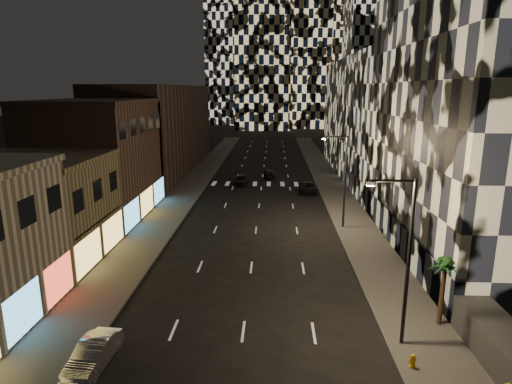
# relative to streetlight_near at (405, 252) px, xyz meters

# --- Properties ---
(sidewalk_left) EXTENTS (4.00, 120.00, 0.15)m
(sidewalk_left) POSITION_rel_streetlight_near_xyz_m (-18.35, 40.00, -5.28)
(sidewalk_left) COLOR #47443F
(sidewalk_left) RESTS_ON ground
(sidewalk_right) EXTENTS (4.00, 120.00, 0.15)m
(sidewalk_right) POSITION_rel_streetlight_near_xyz_m (1.65, 40.00, -5.28)
(sidewalk_right) COLOR #47443F
(sidewalk_right) RESTS_ON ground
(curb_left) EXTENTS (0.20, 120.00, 0.15)m
(curb_left) POSITION_rel_streetlight_near_xyz_m (-16.25, 40.00, -5.28)
(curb_left) COLOR #4C4C47
(curb_left) RESTS_ON ground
(curb_right) EXTENTS (0.20, 120.00, 0.15)m
(curb_right) POSITION_rel_streetlight_near_xyz_m (-0.45, 40.00, -5.28)
(curb_right) COLOR #4C4C47
(curb_right) RESTS_ON ground
(retail_tan) EXTENTS (10.00, 10.00, 8.00)m
(retail_tan) POSITION_rel_streetlight_near_xyz_m (-25.35, 11.00, -1.35)
(retail_tan) COLOR olive
(retail_tan) RESTS_ON ground
(retail_brown) EXTENTS (10.00, 15.00, 12.00)m
(retail_brown) POSITION_rel_streetlight_near_xyz_m (-25.35, 23.50, 0.65)
(retail_brown) COLOR #473128
(retail_brown) RESTS_ON ground
(retail_filler_left) EXTENTS (10.00, 40.00, 14.00)m
(retail_filler_left) POSITION_rel_streetlight_near_xyz_m (-25.35, 50.00, 1.65)
(retail_filler_left) COLOR #473128
(retail_filler_left) RESTS_ON ground
(midrise_right) EXTENTS (16.00, 25.00, 22.00)m
(midrise_right) POSITION_rel_streetlight_near_xyz_m (11.65, 14.50, 5.65)
(midrise_right) COLOR #232326
(midrise_right) RESTS_ON ground
(midrise_base) EXTENTS (0.60, 25.00, 3.00)m
(midrise_base) POSITION_rel_streetlight_near_xyz_m (3.95, 14.50, -3.85)
(midrise_base) COLOR #383838
(midrise_base) RESTS_ON ground
(plinth_right) EXTENTS (2.00, 8.00, 2.00)m
(plinth_right) POSITION_rel_streetlight_near_xyz_m (4.65, -2.00, -4.35)
(plinth_right) COLOR #383838
(plinth_right) RESTS_ON ground
(midrise_filler_right) EXTENTS (16.00, 40.00, 18.00)m
(midrise_filler_right) POSITION_rel_streetlight_near_xyz_m (11.65, 47.00, 3.65)
(midrise_filler_right) COLOR #232326
(midrise_filler_right) RESTS_ON ground
(streetlight_near) EXTENTS (2.55, 0.25, 9.00)m
(streetlight_near) POSITION_rel_streetlight_near_xyz_m (0.00, 0.00, 0.00)
(streetlight_near) COLOR black
(streetlight_near) RESTS_ON sidewalk_right
(streetlight_far) EXTENTS (2.55, 0.25, 9.00)m
(streetlight_far) POSITION_rel_streetlight_near_xyz_m (0.00, 20.00, 0.00)
(streetlight_far) COLOR black
(streetlight_far) RESTS_ON sidewalk_right
(car_silver_parked) EXTENTS (1.69, 4.15, 1.34)m
(car_silver_parked) POSITION_rel_streetlight_near_xyz_m (-15.55, -2.43, -4.68)
(car_silver_parked) COLOR gray
(car_silver_parked) RESTS_ON ground
(car_dark_midlane) EXTENTS (2.14, 4.40, 1.45)m
(car_dark_midlane) POSITION_rel_streetlight_near_xyz_m (-11.31, 39.39, -4.63)
(car_dark_midlane) COLOR black
(car_dark_midlane) RESTS_ON ground
(car_dark_oncoming) EXTENTS (1.84, 4.10, 1.17)m
(car_dark_oncoming) POSITION_rel_streetlight_near_xyz_m (-7.29, 44.95, -4.77)
(car_dark_oncoming) COLOR black
(car_dark_oncoming) RESTS_ON ground
(car_dark_rightlane) EXTENTS (2.23, 4.80, 1.33)m
(car_dark_rightlane) POSITION_rel_streetlight_near_xyz_m (-2.06, 34.98, -4.69)
(car_dark_rightlane) COLOR black
(car_dark_rightlane) RESTS_ON ground
(fire_hydrant) EXTENTS (0.33, 0.33, 0.69)m
(fire_hydrant) POSITION_rel_streetlight_near_xyz_m (0.19, -2.06, -4.88)
(fire_hydrant) COLOR #FFB70E
(fire_hydrant) RESTS_ON sidewalk_right
(palm_tree) EXTENTS (2.08, 2.06, 4.08)m
(palm_tree) POSITION_rel_streetlight_near_xyz_m (2.98, 2.02, -1.84)
(palm_tree) COLOR #47331E
(palm_tree) RESTS_ON sidewalk_right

